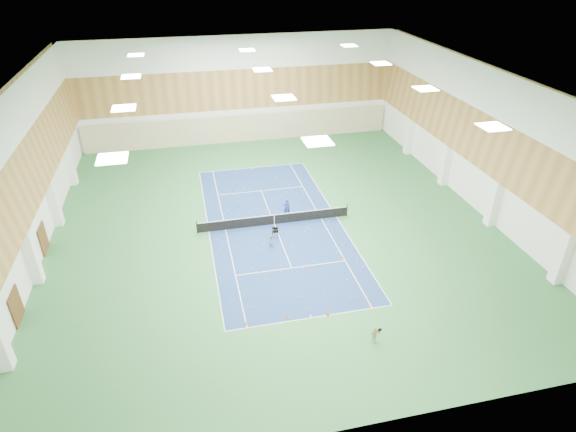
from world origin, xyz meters
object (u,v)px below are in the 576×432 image
at_px(coach, 287,207).
at_px(child_apron, 375,335).
at_px(ball_cart, 275,233).
at_px(tennis_net, 274,219).
at_px(child_court, 272,241).

bearing_deg(coach, child_apron, 92.59).
relative_size(coach, ball_cart, 1.82).
bearing_deg(tennis_net, coach, 44.25).
relative_size(tennis_net, child_apron, 11.56).
xyz_separation_m(child_court, child_apron, (3.95, -11.36, 0.01)).
distance_m(tennis_net, child_court, 3.49).
distance_m(tennis_net, ball_cart, 2.10).
bearing_deg(child_court, coach, 57.28).
bearing_deg(child_apron, child_court, 109.31).
bearing_deg(child_court, ball_cart, 61.08).
bearing_deg(ball_cart, tennis_net, 86.43).
xyz_separation_m(child_court, ball_cart, (0.52, 1.31, -0.11)).
bearing_deg(ball_cart, child_court, -105.62).
distance_m(tennis_net, coach, 1.93).
xyz_separation_m(tennis_net, child_court, (-0.87, -3.38, -0.01)).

